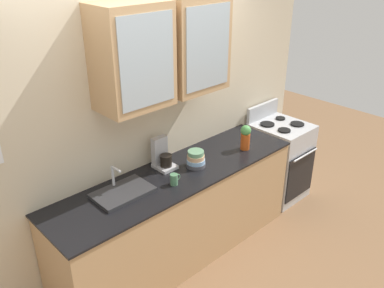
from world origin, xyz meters
The scene contains 9 objects.
ground_plane centered at (0.00, 0.00, 0.00)m, with size 10.00×10.00×0.00m, color brown.
back_wall_unit centered at (-0.01, 0.33, 1.56)m, with size 4.16×0.48×2.84m.
counter centered at (0.00, 0.00, 0.46)m, with size 2.54×0.67×0.92m.
stove_range centered at (1.60, 0.00, 0.47)m, with size 0.56×0.66×1.10m.
sink_faucet centered at (-0.56, 0.07, 0.94)m, with size 0.48×0.31×0.22m.
bowl_stack centered at (0.21, -0.01, 0.99)m, with size 0.18×0.18×0.16m.
vase centered at (0.82, -0.10, 1.06)m, with size 0.10×0.10×0.26m.
cup_near_sink centered at (-0.15, -0.12, 0.97)m, with size 0.11×0.07×0.10m.
coffee_maker centered at (-0.02, 0.19, 1.03)m, with size 0.17×0.20×0.29m.
Camera 1 is at (-2.12, -2.42, 2.80)m, focal length 38.42 mm.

